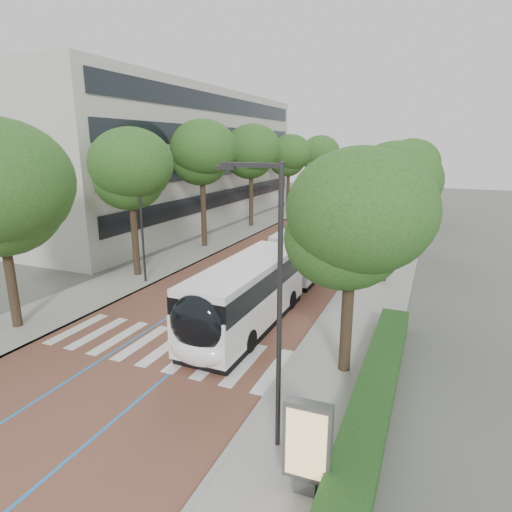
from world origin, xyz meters
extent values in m
plane|color=#51544C|center=(0.00, 0.00, 0.00)|extent=(160.00, 160.00, 0.00)
cube|color=brown|center=(0.00, 40.00, 0.01)|extent=(11.00, 140.00, 0.02)
cube|color=gray|center=(-7.50, 40.00, 0.06)|extent=(4.00, 140.00, 0.12)
cube|color=gray|center=(7.50, 40.00, 0.06)|extent=(4.00, 140.00, 0.12)
cube|color=gray|center=(-5.60, 40.00, 0.06)|extent=(0.20, 140.00, 0.14)
cube|color=gray|center=(5.60, 40.00, 0.06)|extent=(0.20, 140.00, 0.14)
cube|color=silver|center=(-4.80, 1.00, 0.03)|extent=(0.55, 3.60, 0.01)
cube|color=silver|center=(-3.55, 1.00, 0.03)|extent=(0.55, 3.60, 0.01)
cube|color=silver|center=(-2.30, 1.00, 0.03)|extent=(0.55, 3.60, 0.01)
cube|color=silver|center=(-1.05, 1.00, 0.03)|extent=(0.55, 3.60, 0.01)
cube|color=silver|center=(0.20, 1.00, 0.03)|extent=(0.55, 3.60, 0.01)
cube|color=silver|center=(1.45, 1.00, 0.03)|extent=(0.55, 3.60, 0.01)
cube|color=silver|center=(2.70, 1.00, 0.03)|extent=(0.55, 3.60, 0.01)
cube|color=silver|center=(3.95, 1.00, 0.03)|extent=(0.55, 3.60, 0.01)
cube|color=silver|center=(5.20, 1.00, 0.03)|extent=(0.55, 3.60, 0.01)
cube|color=blue|center=(-1.60, 40.00, 0.02)|extent=(0.12, 126.00, 0.01)
cube|color=blue|center=(1.60, 40.00, 0.02)|extent=(0.12, 126.00, 0.01)
cube|color=#ACAAA0|center=(-19.50, 28.00, 7.00)|extent=(18.00, 40.00, 14.00)
cube|color=black|center=(-10.45, 28.00, 3.00)|extent=(0.12, 38.00, 1.60)
cube|color=black|center=(-10.45, 28.00, 6.20)|extent=(0.12, 38.00, 1.60)
cube|color=black|center=(-10.45, 28.00, 9.40)|extent=(0.12, 38.00, 1.60)
cube|color=black|center=(-10.45, 28.00, 12.40)|extent=(0.12, 38.00, 1.60)
cube|color=#193A14|center=(9.10, 0.00, 0.52)|extent=(1.20, 14.00, 0.80)
cylinder|color=#29292C|center=(6.80, -3.00, 4.12)|extent=(0.14, 0.14, 8.00)
cube|color=#29292C|center=(6.00, -3.00, 8.02)|extent=(1.70, 0.12, 0.12)
cube|color=#29292C|center=(5.30, -3.00, 7.94)|extent=(0.50, 0.20, 0.10)
cylinder|color=#29292C|center=(6.80, 22.00, 4.12)|extent=(0.14, 0.14, 8.00)
cube|color=#29292C|center=(6.00, 22.00, 8.02)|extent=(1.70, 0.12, 0.12)
cube|color=#29292C|center=(5.30, 22.00, 7.94)|extent=(0.50, 0.20, 0.10)
cylinder|color=#29292C|center=(-6.10, 8.00, 4.12)|extent=(0.14, 0.14, 8.00)
cylinder|color=black|center=(-7.50, 0.00, 2.25)|extent=(0.44, 0.44, 4.50)
cylinder|color=black|center=(-7.50, 9.00, 2.40)|extent=(0.44, 0.44, 4.80)
ellipsoid|color=#1E4E19|center=(-7.50, 9.00, 6.76)|extent=(5.17, 5.17, 4.40)
cylinder|color=black|center=(-7.50, 18.00, 2.70)|extent=(0.44, 0.44, 5.39)
ellipsoid|color=#1E4E19|center=(-7.50, 18.00, 7.60)|extent=(5.33, 5.33, 4.53)
cylinder|color=black|center=(-7.50, 28.00, 2.66)|extent=(0.44, 0.44, 5.33)
ellipsoid|color=#1E4E19|center=(-7.50, 28.00, 7.51)|extent=(5.63, 5.63, 4.78)
cylinder|color=black|center=(-7.50, 40.00, 2.43)|extent=(0.44, 0.44, 4.86)
ellipsoid|color=#1E4E19|center=(-7.50, 40.00, 6.85)|extent=(5.35, 5.35, 4.54)
cylinder|color=black|center=(-7.50, 55.00, 2.39)|extent=(0.44, 0.44, 4.79)
ellipsoid|color=#1E4E19|center=(-7.50, 55.00, 6.75)|extent=(5.90, 5.90, 5.01)
cylinder|color=black|center=(7.70, 2.00, 2.03)|extent=(0.44, 0.44, 4.05)
ellipsoid|color=#1E4E19|center=(7.70, 2.00, 5.71)|extent=(5.16, 5.16, 4.39)
cylinder|color=black|center=(7.70, 14.00, 2.07)|extent=(0.44, 0.44, 4.14)
ellipsoid|color=#1E4E19|center=(7.70, 14.00, 5.83)|extent=(5.41, 5.41, 4.60)
cylinder|color=black|center=(7.70, 28.00, 2.24)|extent=(0.44, 0.44, 4.49)
ellipsoid|color=#1E4E19|center=(7.70, 28.00, 6.32)|extent=(4.91, 4.91, 4.17)
cylinder|color=black|center=(7.70, 44.00, 2.08)|extent=(0.44, 0.44, 4.17)
ellipsoid|color=#1E4E19|center=(7.70, 44.00, 5.87)|extent=(4.80, 4.80, 4.08)
cylinder|color=black|center=(2.62, 9.51, 1.77)|extent=(2.31, 0.92, 2.30)
cube|color=white|center=(2.56, 4.38, 1.26)|extent=(2.60, 9.39, 1.82)
cube|color=black|center=(2.56, 4.38, 2.40)|extent=(2.64, 9.20, 0.97)
cube|color=silver|center=(2.56, 4.38, 3.04)|extent=(2.55, 9.20, 0.31)
cube|color=black|center=(2.56, 4.38, 0.17)|extent=(2.55, 9.01, 0.35)
cube|color=white|center=(2.67, 13.83, 1.26)|extent=(2.58, 7.77, 1.82)
cube|color=black|center=(2.67, 13.83, 2.40)|extent=(2.62, 7.61, 0.97)
cube|color=silver|center=(2.67, 13.83, 3.04)|extent=(2.53, 7.61, 0.31)
cube|color=black|center=(2.67, 13.83, 0.17)|extent=(2.53, 7.46, 0.35)
ellipsoid|color=black|center=(2.51, -0.15, 2.00)|extent=(2.36, 1.13, 2.28)
ellipsoid|color=white|center=(2.51, -0.20, 0.86)|extent=(2.36, 1.03, 1.14)
cylinder|color=black|center=(1.41, 2.11, 0.50)|extent=(0.31, 1.00, 1.00)
cylinder|color=black|center=(3.67, 2.09, 0.50)|extent=(0.31, 1.00, 1.00)
cylinder|color=black|center=(1.55, 15.51, 0.50)|extent=(0.31, 1.00, 1.00)
cylinder|color=black|center=(3.81, 15.49, 0.50)|extent=(0.31, 1.00, 1.00)
cylinder|color=black|center=(1.47, 7.47, 0.50)|extent=(0.31, 1.00, 1.00)
cylinder|color=black|center=(3.73, 7.45, 0.50)|extent=(0.31, 1.00, 1.00)
cube|color=white|center=(1.97, 24.61, 1.26)|extent=(3.18, 12.12, 1.82)
cube|color=black|center=(1.97, 24.61, 2.40)|extent=(3.21, 11.89, 0.97)
cube|color=silver|center=(1.97, 24.61, 3.04)|extent=(3.12, 11.88, 0.31)
cube|color=black|center=(1.97, 24.61, 0.17)|extent=(3.10, 11.64, 0.35)
ellipsoid|color=black|center=(2.31, 18.77, 2.00)|extent=(2.41, 1.23, 2.28)
ellipsoid|color=white|center=(2.31, 18.72, 0.86)|extent=(2.40, 1.13, 1.14)
cylinder|color=black|center=(1.05, 20.95, 0.50)|extent=(0.36, 1.02, 1.00)
cylinder|color=black|center=(3.31, 21.08, 0.50)|extent=(0.36, 1.02, 1.00)
cylinder|color=black|center=(0.63, 28.34, 0.50)|extent=(0.36, 1.02, 1.00)
cylinder|color=black|center=(2.89, 28.47, 0.50)|extent=(0.36, 1.02, 1.00)
cube|color=white|center=(2.48, 37.74, 1.26)|extent=(2.65, 12.03, 1.82)
cube|color=black|center=(2.48, 37.74, 2.40)|extent=(2.68, 11.79, 0.97)
cube|color=silver|center=(2.48, 37.74, 3.04)|extent=(2.59, 11.79, 0.31)
cube|color=black|center=(2.48, 37.74, 0.17)|extent=(2.59, 11.55, 0.35)
ellipsoid|color=black|center=(2.56, 31.89, 2.00)|extent=(2.36, 1.13, 2.28)
ellipsoid|color=white|center=(2.56, 31.84, 0.86)|extent=(2.36, 1.03, 1.14)
cylinder|color=black|center=(1.40, 34.13, 0.50)|extent=(0.31, 1.00, 1.00)
cylinder|color=black|center=(3.66, 34.15, 0.50)|extent=(0.31, 1.00, 1.00)
cylinder|color=black|center=(1.31, 41.53, 0.50)|extent=(0.31, 1.00, 1.00)
cylinder|color=black|center=(3.57, 41.55, 0.50)|extent=(0.31, 1.00, 1.00)
cube|color=white|center=(3.09, 50.65, 1.26)|extent=(3.19, 12.13, 1.82)
cube|color=black|center=(3.09, 50.65, 2.40)|extent=(3.22, 11.89, 0.97)
cube|color=silver|center=(3.09, 50.65, 3.04)|extent=(3.13, 11.88, 0.31)
cube|color=black|center=(3.09, 50.65, 0.17)|extent=(3.12, 11.64, 0.35)
ellipsoid|color=black|center=(2.75, 44.81, 2.00)|extent=(2.41, 1.23, 2.28)
ellipsoid|color=white|center=(2.74, 44.76, 0.86)|extent=(2.40, 1.14, 1.14)
cylinder|color=black|center=(1.75, 47.12, 0.50)|extent=(0.36, 1.02, 1.00)
cylinder|color=black|center=(4.00, 46.99, 0.50)|extent=(0.36, 1.02, 1.00)
cylinder|color=black|center=(2.18, 54.51, 0.50)|extent=(0.36, 1.02, 1.00)
cylinder|color=black|center=(4.44, 54.38, 0.50)|extent=(0.36, 1.02, 1.00)
cube|color=white|center=(2.63, 64.23, 1.26)|extent=(2.74, 12.05, 1.82)
cube|color=black|center=(2.63, 64.23, 2.40)|extent=(2.78, 11.81, 0.97)
cube|color=silver|center=(2.63, 64.23, 3.04)|extent=(2.69, 11.81, 0.31)
cube|color=black|center=(2.63, 64.23, 0.17)|extent=(2.68, 11.57, 0.35)
ellipsoid|color=black|center=(2.75, 58.38, 2.00)|extent=(2.37, 1.15, 2.28)
ellipsoid|color=white|center=(2.75, 58.33, 0.86)|extent=(2.37, 1.05, 1.14)
cylinder|color=black|center=(1.58, 60.61, 0.50)|extent=(0.32, 1.01, 1.00)
cylinder|color=black|center=(3.84, 60.65, 0.50)|extent=(0.32, 1.01, 1.00)
cylinder|color=black|center=(1.43, 68.01, 0.50)|extent=(0.32, 1.01, 1.00)
cylinder|color=black|center=(3.69, 68.05, 0.50)|extent=(0.32, 1.01, 1.00)
cube|color=#59595B|center=(8.03, -4.29, 0.30)|extent=(0.56, 0.48, 0.37)
cube|color=#59595B|center=(8.03, -4.29, 1.53)|extent=(1.20, 0.36, 2.10)
cube|color=#ECC07D|center=(8.04, -4.47, 1.53)|extent=(1.00, 0.05, 1.83)
camera|label=1|loc=(10.34, -12.99, 8.54)|focal=30.00mm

